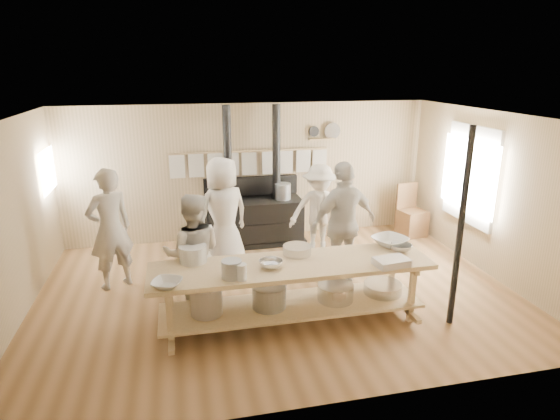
{
  "coord_description": "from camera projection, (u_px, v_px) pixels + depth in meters",
  "views": [
    {
      "loc": [
        -1.33,
        -6.22,
        3.27
      ],
      "look_at": [
        0.09,
        0.2,
        1.22
      ],
      "focal_mm": 30.0,
      "sensor_mm": 36.0,
      "label": 1
    }
  ],
  "objects": [
    {
      "name": "cook_by_window",
      "position": [
        319.0,
        210.0,
        8.24
      ],
      "size": [
        1.15,
        0.78,
        1.64
      ],
      "primitive_type": "imported",
      "rotation": [
        0.0,
        0.0,
        -0.17
      ],
      "color": "beige",
      "rests_on": "ground"
    },
    {
      "name": "roasting_pan",
      "position": [
        392.0,
        262.0,
        5.88
      ],
      "size": [
        0.45,
        0.33,
        0.09
      ],
      "primitive_type": "cube",
      "rotation": [
        0.0,
        0.0,
        0.14
      ],
      "color": "#B2B2B7",
      "rests_on": "prep_table"
    },
    {
      "name": "ground",
      "position": [
        277.0,
        292.0,
        7.05
      ],
      "size": [
        7.0,
        7.0,
        0.0
      ],
      "primitive_type": "plane",
      "color": "brown",
      "rests_on": "ground"
    },
    {
      "name": "prep_table",
      "position": [
        291.0,
        287.0,
        6.05
      ],
      "size": [
        3.6,
        0.9,
        0.85
      ],
      "color": "tan",
      "rests_on": "ground"
    },
    {
      "name": "mixing_bowl_large",
      "position": [
        297.0,
        250.0,
        6.23
      ],
      "size": [
        0.47,
        0.47,
        0.12
      ],
      "primitive_type": "cylinder",
      "rotation": [
        0.0,
        0.0,
        -0.27
      ],
      "color": "silver",
      "rests_on": "prep_table"
    },
    {
      "name": "chair",
      "position": [
        411.0,
        220.0,
        9.35
      ],
      "size": [
        0.56,
        0.56,
        1.03
      ],
      "rotation": [
        0.0,
        0.0,
        0.19
      ],
      "color": "brown",
      "rests_on": "ground"
    },
    {
      "name": "bowl_white_b",
      "position": [
        390.0,
        241.0,
        6.55
      ],
      "size": [
        0.61,
        0.61,
        0.11
      ],
      "primitive_type": "imported",
      "rotation": [
        0.0,
        0.0,
        1.97
      ],
      "color": "silver",
      "rests_on": "prep_table"
    },
    {
      "name": "cook_left",
      "position": [
        193.0,
        254.0,
        6.29
      ],
      "size": [
        0.86,
        0.7,
        1.68
      ],
      "primitive_type": "imported",
      "rotation": [
        0.0,
        0.0,
        3.06
      ],
      "color": "beige",
      "rests_on": "ground"
    },
    {
      "name": "support_post",
      "position": [
        460.0,
        230.0,
        5.82
      ],
      "size": [
        0.08,
        0.08,
        2.6
      ],
      "primitive_type": "cylinder",
      "color": "black",
      "rests_on": "ground"
    },
    {
      "name": "towel_rail",
      "position": [
        250.0,
        160.0,
        8.83
      ],
      "size": [
        3.0,
        0.04,
        0.47
      ],
      "color": "tan",
      "rests_on": "ground"
    },
    {
      "name": "room_shell",
      "position": [
        277.0,
        187.0,
        6.56
      ],
      "size": [
        7.0,
        7.0,
        7.0
      ],
      "color": "tan",
      "rests_on": "ground"
    },
    {
      "name": "stove",
      "position": [
        253.0,
        216.0,
        8.86
      ],
      "size": [
        1.9,
        0.75,
        2.6
      ],
      "color": "black",
      "rests_on": "ground"
    },
    {
      "name": "window_right",
      "position": [
        471.0,
        175.0,
        7.88
      ],
      "size": [
        0.09,
        1.5,
        1.65
      ],
      "color": "beige",
      "rests_on": "ground"
    },
    {
      "name": "back_wall_shelf",
      "position": [
        325.0,
        134.0,
        9.02
      ],
      "size": [
        0.63,
        0.14,
        0.32
      ],
      "color": "tan",
      "rests_on": "ground"
    },
    {
      "name": "cook_center",
      "position": [
        223.0,
        214.0,
        7.62
      ],
      "size": [
        1.09,
        0.93,
        1.88
      ],
      "primitive_type": "imported",
      "rotation": [
        0.0,
        0.0,
        3.58
      ],
      "color": "beige",
      "rests_on": "ground"
    },
    {
      "name": "bucket_galv",
      "position": [
        232.0,
        269.0,
        5.52
      ],
      "size": [
        0.26,
        0.26,
        0.22
      ],
      "primitive_type": "cylinder",
      "rotation": [
        0.0,
        0.0,
        0.1
      ],
      "color": "gray",
      "rests_on": "prep_table"
    },
    {
      "name": "bowl_white_a",
      "position": [
        167.0,
        284.0,
        5.32
      ],
      "size": [
        0.44,
        0.44,
        0.08
      ],
      "primitive_type": "imported",
      "rotation": [
        0.0,
        0.0,
        -0.39
      ],
      "color": "silver",
      "rests_on": "prep_table"
    },
    {
      "name": "deep_bowl_enamel",
      "position": [
        193.0,
        254.0,
        5.98
      ],
      "size": [
        0.38,
        0.38,
        0.22
      ],
      "primitive_type": "cylinder",
      "rotation": [
        0.0,
        0.0,
        0.09
      ],
      "color": "silver",
      "rests_on": "prep_table"
    },
    {
      "name": "bowl_steel_b",
      "position": [
        401.0,
        247.0,
        6.35
      ],
      "size": [
        0.31,
        0.31,
        0.09
      ],
      "primitive_type": "imported",
      "rotation": [
        0.0,
        0.0,
        3.16
      ],
      "color": "silver",
      "rests_on": "prep_table"
    },
    {
      "name": "bowl_steel_a",
      "position": [
        271.0,
        264.0,
        5.83
      ],
      "size": [
        0.4,
        0.4,
        0.09
      ],
      "primitive_type": "imported",
      "rotation": [
        0.0,
        0.0,
        0.43
      ],
      "color": "silver",
      "rests_on": "prep_table"
    },
    {
      "name": "cook_right",
      "position": [
        343.0,
        223.0,
        7.12
      ],
      "size": [
        1.21,
        0.73,
        1.92
      ],
      "primitive_type": "imported",
      "rotation": [
        0.0,
        0.0,
        3.39
      ],
      "color": "beige",
      "rests_on": "ground"
    },
    {
      "name": "left_opening",
      "position": [
        48.0,
        171.0,
        7.72
      ],
      "size": [
        0.0,
        0.9,
        0.9
      ],
      "color": "white",
      "rests_on": "ground"
    },
    {
      "name": "pitcher",
      "position": [
        242.0,
        272.0,
        5.48
      ],
      "size": [
        0.15,
        0.15,
        0.2
      ],
      "primitive_type": "cylinder",
      "rotation": [
        0.0,
        0.0,
        0.2
      ],
      "color": "silver",
      "rests_on": "prep_table"
    },
    {
      "name": "cook_far_left",
      "position": [
        110.0,
        229.0,
        6.96
      ],
      "size": [
        0.81,
        0.72,
        1.86
      ],
      "primitive_type": "imported",
      "rotation": [
        0.0,
        0.0,
        3.65
      ],
      "color": "beige",
      "rests_on": "ground"
    }
  ]
}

